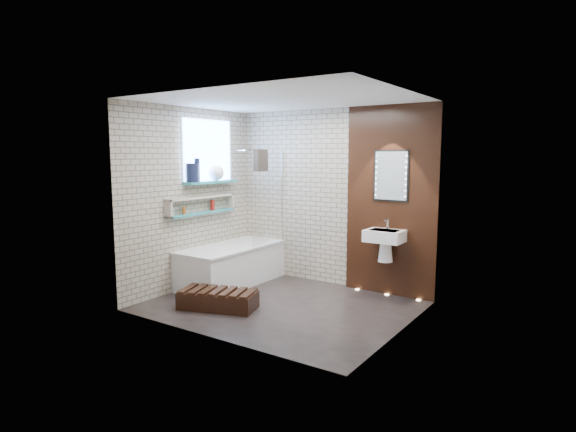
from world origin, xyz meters
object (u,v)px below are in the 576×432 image
Objects in this scene: bath_screen at (268,198)px; walnut_step at (218,300)px; washbasin at (385,240)px; bathtub at (232,264)px; led_mirror at (391,176)px.

bath_screen reaches higher than walnut_step.
bath_screen is 2.41× the size of washbasin.
bathtub is 2.49× the size of led_mirror.
led_mirror is at bearing 90.00° from washbasin.
bathtub reaches higher than walnut_step.
walnut_step is at bearing -131.09° from led_mirror.
walnut_step is (-1.55, -1.62, -0.68)m from washbasin.
washbasin is at bearing 16.01° from bathtub.
washbasin is (1.82, 0.18, -0.49)m from bath_screen.
led_mirror is at bearing 19.78° from bathtub.
bathtub is at bearing -128.90° from bath_screen.
bath_screen is at bearing -174.22° from washbasin.
bath_screen is 1.89m from washbasin.
bath_screen is at bearing 51.10° from bathtub.
led_mirror reaches higher than washbasin.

